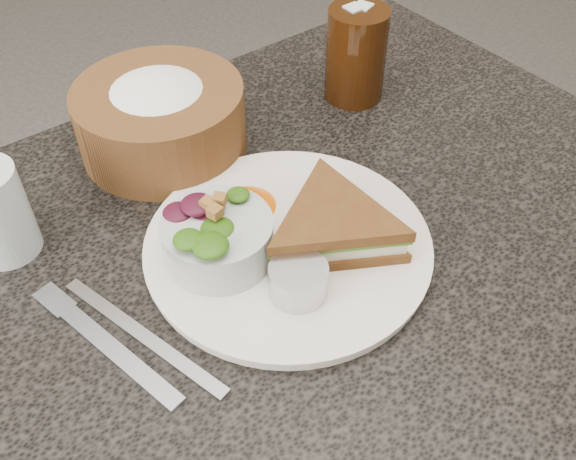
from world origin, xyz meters
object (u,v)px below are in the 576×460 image
(dressing_ramekin, at_px, (298,281))
(cola_glass, at_px, (356,50))
(sandwich, at_px, (333,226))
(bread_basket, at_px, (159,109))
(dinner_plate, at_px, (288,246))
(salad_bowl, at_px, (217,233))
(dining_table, at_px, (279,424))

(dressing_ramekin, height_order, cola_glass, cola_glass)
(sandwich, bearing_deg, bread_basket, 130.70)
(bread_basket, xyz_separation_m, cola_glass, (0.26, -0.05, 0.01))
(dinner_plate, distance_m, sandwich, 0.05)
(dinner_plate, xyz_separation_m, salad_bowl, (-0.07, 0.03, 0.04))
(dressing_ramekin, xyz_separation_m, cola_glass, (0.28, 0.24, 0.04))
(dinner_plate, bearing_deg, sandwich, -37.05)
(salad_bowl, bearing_deg, bread_basket, 75.72)
(dressing_ramekin, bearing_deg, dinner_plate, 60.86)
(dinner_plate, bearing_deg, dressing_ramekin, -119.14)
(dinner_plate, height_order, cola_glass, cola_glass)
(dining_table, bearing_deg, salad_bowl, 160.63)
(dining_table, height_order, dinner_plate, dinner_plate)
(sandwich, height_order, dressing_ramekin, sandwich)
(sandwich, bearing_deg, dining_table, 172.93)
(salad_bowl, bearing_deg, dinner_plate, -22.10)
(sandwich, relative_size, salad_bowl, 1.50)
(sandwich, distance_m, dressing_ramekin, 0.08)
(sandwich, height_order, cola_glass, cola_glass)
(dining_table, xyz_separation_m, salad_bowl, (-0.06, 0.02, 0.42))
(sandwich, xyz_separation_m, dressing_ramekin, (-0.07, -0.03, -0.01))
(dining_table, relative_size, dressing_ramekin, 17.42)
(dining_table, distance_m, cola_glass, 0.54)
(dinner_plate, relative_size, dressing_ramekin, 5.16)
(sandwich, bearing_deg, dressing_ramekin, -126.14)
(sandwich, height_order, salad_bowl, salad_bowl)
(salad_bowl, height_order, dressing_ramekin, salad_bowl)
(dining_table, xyz_separation_m, dressing_ramekin, (-0.02, -0.07, 0.40))
(salad_bowl, distance_m, cola_glass, 0.35)
(sandwich, distance_m, salad_bowl, 0.12)
(salad_bowl, distance_m, bread_basket, 0.21)
(cola_glass, bearing_deg, dining_table, -146.61)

